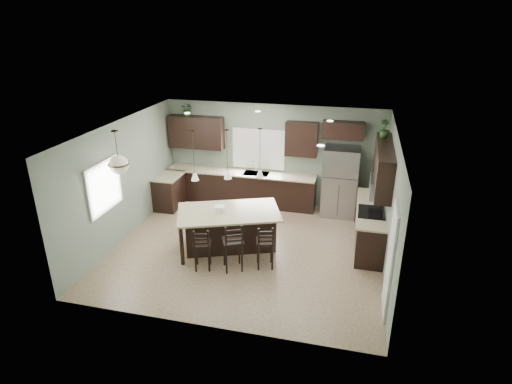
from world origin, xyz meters
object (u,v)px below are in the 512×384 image
(bar_stool_left, at_px, (202,248))
(bar_stool_right, at_px, (265,246))
(plant_back_left, at_px, (188,109))
(kitchen_island, at_px, (229,230))
(serving_dish, at_px, (220,209))
(bar_stool_center, at_px, (233,246))
(refrigerator, at_px, (340,182))

(bar_stool_left, height_order, bar_stool_right, bar_stool_right)
(plant_back_left, bearing_deg, bar_stool_left, -65.23)
(kitchen_island, xyz_separation_m, serving_dish, (-0.19, -0.07, 0.53))
(serving_dish, distance_m, plant_back_left, 3.59)
(bar_stool_right, height_order, plant_back_left, plant_back_left)
(serving_dish, relative_size, bar_stool_center, 0.22)
(bar_stool_center, xyz_separation_m, bar_stool_right, (0.63, 0.24, -0.05))
(refrigerator, height_order, kitchen_island, refrigerator)
(bar_stool_left, xyz_separation_m, bar_stool_center, (0.62, 0.13, 0.06))
(kitchen_island, distance_m, plant_back_left, 3.90)
(refrigerator, relative_size, plant_back_left, 4.93)
(bar_stool_center, bearing_deg, bar_stool_left, 166.24)
(bar_stool_left, distance_m, plant_back_left, 4.47)
(bar_stool_left, bearing_deg, bar_stool_center, -4.08)
(kitchen_island, height_order, bar_stool_center, bar_stool_center)
(refrigerator, xyz_separation_m, kitchen_island, (-2.30, -2.45, -0.46))
(bar_stool_right, bearing_deg, serving_dish, 139.83)
(bar_stool_center, distance_m, bar_stool_right, 0.68)
(bar_stool_center, relative_size, plant_back_left, 2.91)
(bar_stool_center, relative_size, bar_stool_right, 1.09)
(refrigerator, bearing_deg, bar_stool_left, -127.23)
(kitchen_island, xyz_separation_m, bar_stool_left, (-0.29, -0.95, 0.02))
(bar_stool_left, relative_size, bar_stool_right, 0.97)
(kitchen_island, bearing_deg, plant_back_left, 104.92)
(serving_dish, relative_size, bar_stool_right, 0.24)
(bar_stool_left, distance_m, bar_stool_center, 0.64)
(bar_stool_left, distance_m, bar_stool_right, 1.31)
(bar_stool_right, bearing_deg, plant_back_left, 115.76)
(bar_stool_center, bearing_deg, bar_stool_right, -4.49)
(serving_dish, relative_size, plant_back_left, 0.64)
(refrigerator, relative_size, serving_dish, 7.71)
(refrigerator, xyz_separation_m, bar_stool_center, (-1.96, -3.27, -0.38))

